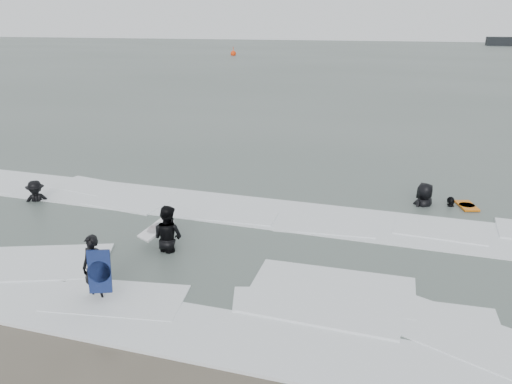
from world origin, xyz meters
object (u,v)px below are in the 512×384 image
(surfer_centre, at_px, (97,300))
(surfer_right_near, at_px, (450,207))
(surfer_wading, at_px, (169,251))
(surfer_breaker, at_px, (37,203))
(buoy, at_px, (233,53))
(surfer_right_far, at_px, (423,206))

(surfer_centre, bearing_deg, surfer_right_near, 54.37)
(surfer_centre, xyz_separation_m, surfer_wading, (0.34, 2.77, 0.00))
(surfer_breaker, relative_size, buoy, 1.00)
(surfer_wading, distance_m, surfer_right_near, 9.48)
(surfer_right_near, bearing_deg, surfer_centre, 2.26)
(surfer_breaker, bearing_deg, surfer_right_near, -17.40)
(surfer_breaker, xyz_separation_m, surfer_right_far, (12.60, 3.73, 0.00))
(surfer_right_near, bearing_deg, surfer_wading, -7.41)
(surfer_centre, relative_size, surfer_right_near, 1.03)
(surfer_right_near, height_order, buoy, buoy)
(surfer_wading, xyz_separation_m, surfer_right_far, (6.56, 5.72, 0.00))
(surfer_centre, distance_m, surfer_breaker, 7.42)
(surfer_right_far, distance_m, buoy, 78.52)
(surfer_wading, xyz_separation_m, surfer_breaker, (-6.04, 1.98, 0.00))
(surfer_breaker, distance_m, surfer_right_near, 14.01)
(surfer_wading, bearing_deg, surfer_centre, 92.67)
(surfer_centre, relative_size, surfer_breaker, 0.95)
(buoy, bearing_deg, surfer_right_far, -64.93)
(surfer_centre, distance_m, surfer_right_far, 10.93)
(surfer_centre, distance_m, surfer_wading, 2.79)
(surfer_breaker, xyz_separation_m, surfer_right_near, (13.45, 3.92, 0.00))
(surfer_right_far, bearing_deg, surfer_right_near, 139.40)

